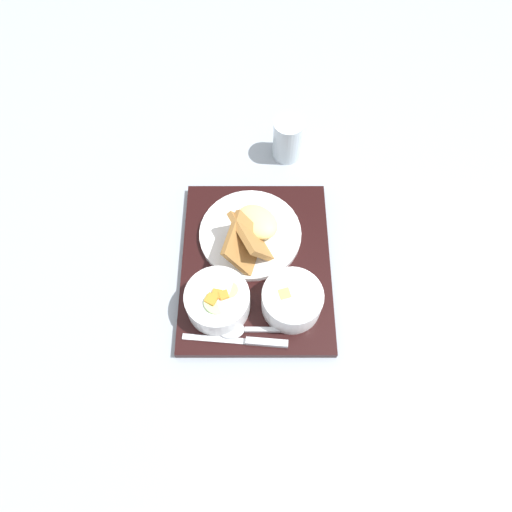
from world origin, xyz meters
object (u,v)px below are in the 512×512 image
(bowl_salad, at_px, (218,300))
(knife, at_px, (254,342))
(bowl_soup, at_px, (292,300))
(spoon, at_px, (240,329))
(plate_main, at_px, (251,233))
(glass_water, at_px, (287,141))

(bowl_salad, distance_m, knife, 0.10)
(bowl_soup, height_order, knife, bowl_soup)
(bowl_salad, bearing_deg, spoon, -136.95)
(bowl_soup, xyz_separation_m, spoon, (-0.05, 0.10, -0.03))
(plate_main, bearing_deg, bowl_salad, 159.87)
(bowl_salad, bearing_deg, plate_main, -20.13)
(knife, relative_size, glass_water, 1.96)
(bowl_salad, height_order, bowl_soup, bowl_salad)
(bowl_salad, relative_size, plate_main, 0.58)
(bowl_soup, distance_m, glass_water, 0.40)
(bowl_salad, distance_m, glass_water, 0.43)
(plate_main, bearing_deg, glass_water, -17.15)
(bowl_soup, bearing_deg, knife, 137.31)
(bowl_salad, relative_size, glass_water, 1.21)
(bowl_salad, relative_size, bowl_soup, 1.06)
(knife, distance_m, glass_water, 0.48)
(plate_main, relative_size, glass_water, 2.10)
(bowl_salad, bearing_deg, glass_water, -18.34)
(bowl_salad, height_order, spoon, bowl_salad)
(plate_main, height_order, knife, plate_main)
(glass_water, bearing_deg, knife, 172.63)
(bowl_salad, height_order, knife, bowl_salad)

